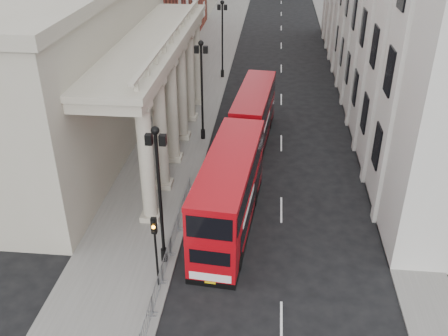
{
  "coord_description": "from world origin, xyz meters",
  "views": [
    {
      "loc": [
        4.96,
        -17.7,
        18.48
      ],
      "look_at": [
        2.24,
        9.49,
        3.23
      ],
      "focal_mm": 40.0,
      "sensor_mm": 36.0,
      "label": 1
    }
  ],
  "objects_px": {
    "lamp_post_mid": "(202,84)",
    "traffic_light": "(155,240)",
    "pedestrian_a": "(143,150)",
    "pedestrian_b": "(165,130)",
    "pedestrian_c": "(166,139)",
    "lamp_post_north": "(222,34)",
    "bus_near": "(229,191)",
    "bus_far": "(254,114)",
    "lamp_post_south": "(159,188)"
  },
  "relations": [
    {
      "from": "lamp_post_south",
      "to": "lamp_post_north",
      "type": "xyz_separation_m",
      "value": [
        0.0,
        32.0,
        0.0
      ]
    },
    {
      "from": "lamp_post_mid",
      "to": "traffic_light",
      "type": "xyz_separation_m",
      "value": [
        0.1,
        -18.02,
        -1.8
      ]
    },
    {
      "from": "bus_near",
      "to": "bus_far",
      "type": "relative_size",
      "value": 1.11
    },
    {
      "from": "lamp_post_north",
      "to": "pedestrian_b",
      "type": "distance_m",
      "value": 17.18
    },
    {
      "from": "lamp_post_north",
      "to": "pedestrian_b",
      "type": "height_order",
      "value": "lamp_post_north"
    },
    {
      "from": "lamp_post_south",
      "to": "lamp_post_mid",
      "type": "distance_m",
      "value": 16.0
    },
    {
      "from": "pedestrian_a",
      "to": "pedestrian_c",
      "type": "distance_m",
      "value": 2.5
    },
    {
      "from": "bus_far",
      "to": "pedestrian_c",
      "type": "relative_size",
      "value": 5.71
    },
    {
      "from": "lamp_post_south",
      "to": "bus_near",
      "type": "bearing_deg",
      "value": 48.99
    },
    {
      "from": "pedestrian_a",
      "to": "pedestrian_c",
      "type": "xyz_separation_m",
      "value": [
        1.33,
        2.11,
        0.02
      ]
    },
    {
      "from": "bus_near",
      "to": "pedestrian_a",
      "type": "xyz_separation_m",
      "value": [
        -7.36,
        7.82,
        -1.55
      ]
    },
    {
      "from": "traffic_light",
      "to": "pedestrian_c",
      "type": "relative_size",
      "value": 2.36
    },
    {
      "from": "lamp_post_north",
      "to": "pedestrian_b",
      "type": "bearing_deg",
      "value": -100.79
    },
    {
      "from": "lamp_post_south",
      "to": "lamp_post_mid",
      "type": "bearing_deg",
      "value": 90.0
    },
    {
      "from": "pedestrian_a",
      "to": "bus_far",
      "type": "bearing_deg",
      "value": 14.46
    },
    {
      "from": "lamp_post_north",
      "to": "bus_near",
      "type": "bearing_deg",
      "value": -83.27
    },
    {
      "from": "bus_near",
      "to": "lamp_post_mid",
      "type": "bearing_deg",
      "value": 110.27
    },
    {
      "from": "traffic_light",
      "to": "pedestrian_b",
      "type": "xyz_separation_m",
      "value": [
        -3.23,
        17.6,
        -2.19
      ]
    },
    {
      "from": "bus_near",
      "to": "pedestrian_a",
      "type": "height_order",
      "value": "bus_near"
    },
    {
      "from": "pedestrian_b",
      "to": "pedestrian_c",
      "type": "xyz_separation_m",
      "value": [
        0.43,
        -1.83,
        0.11
      ]
    },
    {
      "from": "lamp_post_mid",
      "to": "bus_far",
      "type": "bearing_deg",
      "value": 6.36
    },
    {
      "from": "lamp_post_south",
      "to": "lamp_post_mid",
      "type": "height_order",
      "value": "same"
    },
    {
      "from": "bus_near",
      "to": "lamp_post_south",
      "type": "bearing_deg",
      "value": -126.02
    },
    {
      "from": "lamp_post_south",
      "to": "pedestrian_c",
      "type": "distance_m",
      "value": 14.55
    },
    {
      "from": "traffic_light",
      "to": "lamp_post_south",
      "type": "bearing_deg",
      "value": 92.84
    },
    {
      "from": "bus_far",
      "to": "bus_near",
      "type": "bearing_deg",
      "value": -88.86
    },
    {
      "from": "lamp_post_mid",
      "to": "bus_far",
      "type": "relative_size",
      "value": 0.8
    },
    {
      "from": "bus_far",
      "to": "pedestrian_c",
      "type": "xyz_separation_m",
      "value": [
        -6.91,
        -2.71,
        -1.27
      ]
    },
    {
      "from": "bus_far",
      "to": "pedestrian_c",
      "type": "distance_m",
      "value": 7.53
    },
    {
      "from": "lamp_post_north",
      "to": "pedestrian_a",
      "type": "distance_m",
      "value": 21.11
    },
    {
      "from": "bus_near",
      "to": "traffic_light",
      "type": "bearing_deg",
      "value": -113.92
    },
    {
      "from": "pedestrian_a",
      "to": "pedestrian_c",
      "type": "relative_size",
      "value": 0.98
    },
    {
      "from": "lamp_post_mid",
      "to": "pedestrian_a",
      "type": "bearing_deg",
      "value": -132.83
    },
    {
      "from": "traffic_light",
      "to": "bus_near",
      "type": "bearing_deg",
      "value": 61.1
    },
    {
      "from": "lamp_post_mid",
      "to": "pedestrian_b",
      "type": "distance_m",
      "value": 5.09
    },
    {
      "from": "pedestrian_a",
      "to": "pedestrian_b",
      "type": "relative_size",
      "value": 1.12
    },
    {
      "from": "lamp_post_south",
      "to": "bus_far",
      "type": "distance_m",
      "value": 17.2
    },
    {
      "from": "traffic_light",
      "to": "pedestrian_b",
      "type": "relative_size",
      "value": 2.7
    },
    {
      "from": "pedestrian_c",
      "to": "traffic_light",
      "type": "bearing_deg",
      "value": -86.58
    },
    {
      "from": "traffic_light",
      "to": "lamp_post_mid",
      "type": "bearing_deg",
      "value": 90.32
    },
    {
      "from": "lamp_post_mid",
      "to": "bus_far",
      "type": "height_order",
      "value": "lamp_post_mid"
    },
    {
      "from": "bus_near",
      "to": "bus_far",
      "type": "bearing_deg",
      "value": 90.99
    },
    {
      "from": "pedestrian_a",
      "to": "pedestrian_b",
      "type": "height_order",
      "value": "pedestrian_a"
    },
    {
      "from": "pedestrian_b",
      "to": "traffic_light",
      "type": "bearing_deg",
      "value": 81.78
    },
    {
      "from": "lamp_post_south",
      "to": "lamp_post_mid",
      "type": "relative_size",
      "value": 1.0
    },
    {
      "from": "traffic_light",
      "to": "lamp_post_north",
      "type": "bearing_deg",
      "value": 90.17
    },
    {
      "from": "lamp_post_mid",
      "to": "traffic_light",
      "type": "bearing_deg",
      "value": -89.68
    },
    {
      "from": "bus_near",
      "to": "pedestrian_c",
      "type": "height_order",
      "value": "bus_near"
    },
    {
      "from": "pedestrian_c",
      "to": "lamp_post_mid",
      "type": "bearing_deg",
      "value": 33.06
    },
    {
      "from": "lamp_post_south",
      "to": "traffic_light",
      "type": "distance_m",
      "value": 2.71
    }
  ]
}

